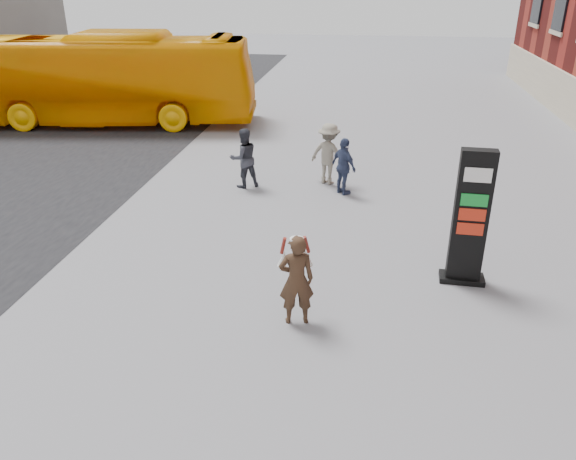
# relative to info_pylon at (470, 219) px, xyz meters

# --- Properties ---
(ground) EXTENTS (100.00, 100.00, 0.00)m
(ground) POSITION_rel_info_pylon_xyz_m (-3.41, -2.14, -1.36)
(ground) COLOR #9E9EA3
(info_pylon) EXTENTS (0.89, 0.48, 2.73)m
(info_pylon) POSITION_rel_info_pylon_xyz_m (0.00, 0.00, 0.00)
(info_pylon) COLOR black
(info_pylon) RESTS_ON ground
(woman) EXTENTS (0.74, 0.70, 1.69)m
(woman) POSITION_rel_info_pylon_xyz_m (-3.11, -1.91, -0.50)
(woman) COLOR black
(woman) RESTS_ON ground
(bus) EXTENTS (13.06, 4.62, 3.56)m
(bus) POSITION_rel_info_pylon_xyz_m (-13.03, 11.16, 0.42)
(bus) COLOR #F49E01
(bus) RESTS_ON road
(pedestrian_a) EXTENTS (1.04, 0.99, 1.70)m
(pedestrian_a) POSITION_rel_info_pylon_xyz_m (-5.49, 4.71, -0.51)
(pedestrian_a) COLOR #33353D
(pedestrian_a) RESTS_ON ground
(pedestrian_b) EXTENTS (1.31, 1.07, 1.77)m
(pedestrian_b) POSITION_rel_info_pylon_xyz_m (-3.13, 5.35, -0.48)
(pedestrian_b) COLOR gray
(pedestrian_b) RESTS_ON ground
(pedestrian_c) EXTENTS (0.92, 0.95, 1.59)m
(pedestrian_c) POSITION_rel_info_pylon_xyz_m (-2.65, 4.53, -0.57)
(pedestrian_c) COLOR #374164
(pedestrian_c) RESTS_ON ground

